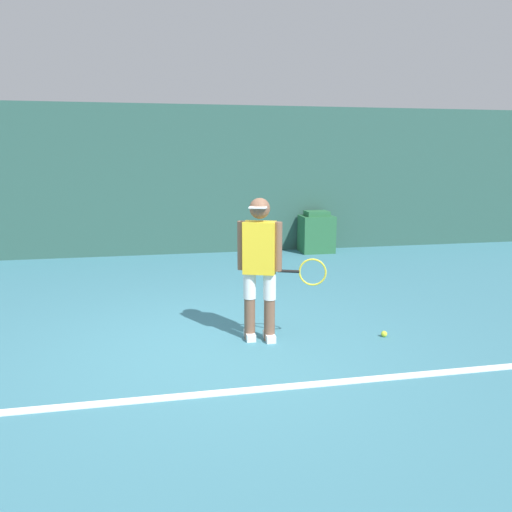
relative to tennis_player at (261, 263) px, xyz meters
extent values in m
plane|color=teal|center=(-0.55, -0.21, -0.86)|extent=(24.00, 24.00, 0.00)
cube|color=#2D564C|center=(-0.55, 5.16, 0.63)|extent=(24.00, 0.10, 2.99)
cube|color=white|center=(-0.55, -1.18, -0.86)|extent=(21.60, 0.10, 0.01)
cylinder|color=brown|center=(-0.11, 0.04, -0.63)|extent=(0.12, 0.12, 0.47)
cylinder|color=white|center=(-0.11, 0.04, -0.25)|extent=(0.14, 0.14, 0.29)
cube|color=white|center=(-0.11, 0.04, -0.82)|extent=(0.10, 0.24, 0.08)
cylinder|color=brown|center=(0.09, -0.03, -0.63)|extent=(0.12, 0.12, 0.47)
cylinder|color=white|center=(0.09, -0.03, -0.25)|extent=(0.14, 0.14, 0.29)
cube|color=white|center=(0.09, -0.03, -0.82)|extent=(0.10, 0.24, 0.08)
cube|color=yellow|center=(-0.01, 0.00, 0.17)|extent=(0.39, 0.31, 0.56)
sphere|color=brown|center=(-0.01, 0.00, 0.59)|extent=(0.22, 0.22, 0.22)
cube|color=white|center=(-0.05, -0.09, 0.61)|extent=(0.21, 0.18, 0.02)
cylinder|color=brown|center=(-0.20, 0.08, 0.19)|extent=(0.09, 0.09, 0.53)
cylinder|color=brown|center=(0.17, -0.07, 0.19)|extent=(0.09, 0.09, 0.53)
cylinder|color=black|center=(0.28, -0.11, -0.08)|extent=(0.23, 0.11, 0.03)
torus|color=yellow|center=(0.52, -0.20, -0.08)|extent=(0.28, 0.13, 0.30)
sphere|color=#D1E533|center=(1.38, -0.19, -0.83)|extent=(0.07, 0.07, 0.07)
cube|color=#28663D|center=(2.18, 4.77, -0.48)|extent=(0.68, 0.56, 0.76)
cube|color=#28663D|center=(2.18, 4.77, -0.05)|extent=(0.47, 0.39, 0.10)
camera|label=1|loc=(-1.06, -5.12, 1.14)|focal=35.00mm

